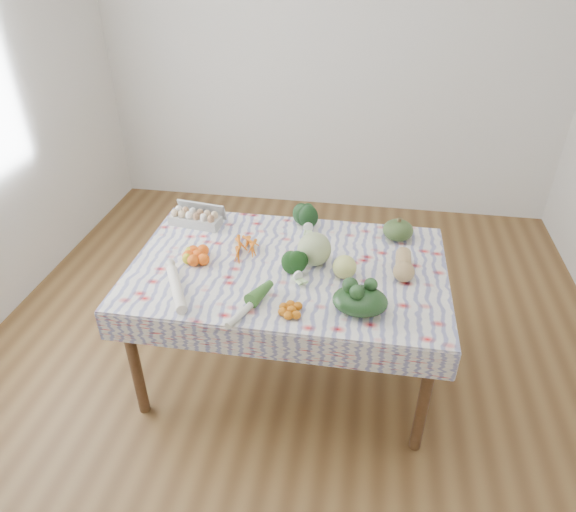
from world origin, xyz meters
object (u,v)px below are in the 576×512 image
Objects in this scene: dining_table at (288,278)px; kabocha_squash at (398,230)px; grapefruit at (345,267)px; cabbage at (314,249)px; butternut_squash at (404,264)px; egg_carton at (195,219)px.

dining_table is 9.23× the size of kabocha_squash.
grapefruit is (-0.27, -0.43, 0.00)m from kabocha_squash.
cabbage reaches higher than dining_table.
butternut_squash is 1.93× the size of grapefruit.
dining_table is 0.22m from cabbage.
dining_table is at bearing -163.24° from cabbage.
dining_table is at bearing -176.15° from butternut_squash.
cabbage is at bearing 179.73° from butternut_squash.
butternut_squash reaches higher than dining_table.
butternut_squash is (0.60, 0.03, 0.14)m from dining_table.
butternut_squash is at bearing 2.77° from dining_table.
cabbage is at bearing -13.35° from egg_carton.
egg_carton is 2.52× the size of grapefruit.
dining_table is 0.62m from butternut_squash.
cabbage is at bearing -142.95° from kabocha_squash.
dining_table is 13.06× the size of grapefruit.
egg_carton is at bearing 156.59° from grapefruit.
kabocha_squash reaches higher than egg_carton.
cabbage is (-0.44, -0.33, 0.03)m from kabocha_squash.
dining_table is at bearing -20.36° from egg_carton.
cabbage reaches higher than butternut_squash.
grapefruit reaches higher than dining_table.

